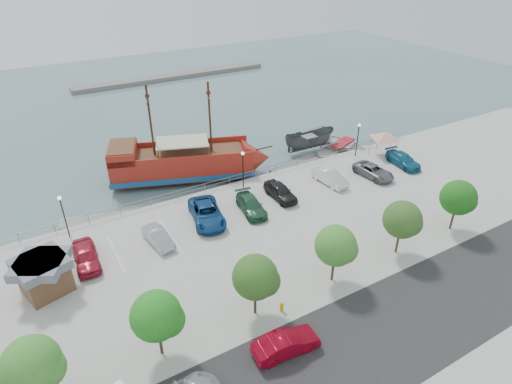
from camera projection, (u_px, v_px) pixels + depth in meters
ground at (275, 224)px, 42.31m from camera, size 160.00×160.00×0.00m
street at (397, 326)px, 29.84m from camera, size 100.00×8.00×0.04m
sidewalk at (341, 275)px, 34.32m from camera, size 100.00×4.00×0.05m
seawall_railing at (238, 178)px, 47.37m from camera, size 50.00×0.06×1.00m
far_shore at (173, 76)px, 87.53m from camera, size 40.00×3.00×0.80m
pirate_ship at (194, 162)px, 49.83m from camera, size 19.04×10.97×11.82m
patrol_boat at (309, 142)px, 56.32m from camera, size 7.39×3.60×2.75m
speedboat at (342, 146)px, 57.09m from camera, size 6.62×7.64×1.33m
dock_west at (97, 221)px, 42.53m from camera, size 7.17×3.90×0.39m
dock_mid at (296, 166)px, 52.89m from camera, size 7.35×3.43×0.41m
dock_east at (345, 152)px, 56.32m from camera, size 8.08×4.52×0.44m
shed at (44, 274)px, 32.17m from camera, size 4.35×4.35×2.90m
canopy_tent at (386, 132)px, 52.46m from camera, size 5.45×5.45×3.45m
street_sedan at (286, 344)px, 27.59m from camera, size 4.62×1.94×1.48m
fire_hydrant at (282, 306)px, 30.80m from camera, size 0.29×0.29×0.83m
lamp_post_left at (62, 209)px, 37.41m from camera, size 0.36×0.36×4.28m
lamp_post_mid at (243, 163)px, 45.18m from camera, size 0.36×0.36×4.28m
lamp_post_right at (358, 134)px, 52.08m from camera, size 0.36×0.36×4.28m
tree_a at (35, 366)px, 23.18m from camera, size 3.30×3.20×5.00m
tree_b at (159, 317)px, 26.20m from camera, size 3.30×3.20×5.00m
tree_c at (258, 278)px, 29.22m from camera, size 3.30×3.20×5.00m
tree_d at (338, 247)px, 32.24m from camera, size 3.30×3.20×5.00m
tree_e at (404, 221)px, 35.26m from camera, size 3.30×3.20×5.00m
tree_f at (460, 199)px, 38.28m from camera, size 3.30×3.20×5.00m
parked_car_a at (86, 256)px, 35.19m from camera, size 2.14×4.82×1.61m
parked_car_b at (158, 237)px, 37.67m from camera, size 1.99×4.25×1.35m
parked_car_c at (207, 213)px, 40.70m from camera, size 3.88×6.41×1.66m
parked_car_d at (251, 205)px, 42.15m from camera, size 2.65×5.13×1.42m
parked_car_e at (280, 191)px, 44.38m from camera, size 1.85×4.59×1.56m
parked_car_f at (330, 177)px, 47.15m from camera, size 1.99×4.72×1.51m
parked_car_g at (373, 171)px, 48.51m from camera, size 2.77×5.16×1.38m
parked_car_h at (403, 160)px, 50.93m from camera, size 2.56×5.17×1.45m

